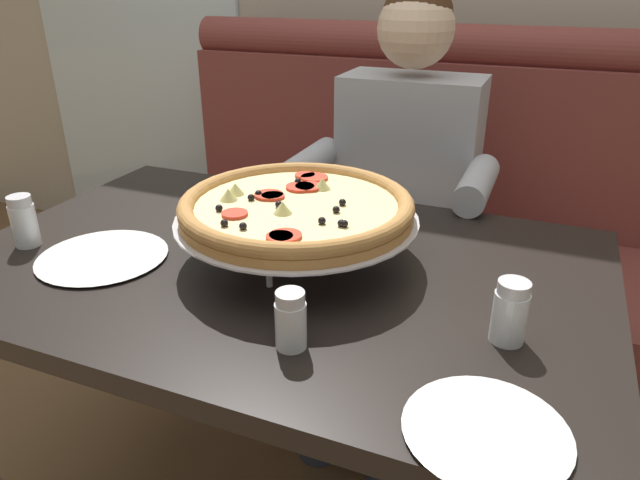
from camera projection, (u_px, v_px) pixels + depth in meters
The scene contains 9 objects.
booth_bench at pixel (390, 247), 2.04m from camera, with size 1.71×0.78×1.13m.
dining_table at pixel (278, 301), 1.19m from camera, with size 1.28×0.83×0.76m.
diner_main at pixel (398, 191), 1.66m from camera, with size 0.54×0.64×1.27m.
pizza at pixel (296, 208), 1.11m from camera, with size 0.48×0.48×0.14m.
shaker_pepper_flakes at pixel (25, 225), 1.20m from camera, with size 0.05×0.05×0.11m.
shaker_oregano at pixel (291, 324), 0.87m from camera, with size 0.05×0.05×0.10m.
shaker_parmesan at pixel (509, 316), 0.88m from camera, with size 0.05×0.05×0.10m.
plate_near_left at pixel (102, 254), 1.15m from camera, with size 0.26×0.26×0.02m.
plate_near_right at pixel (487, 427), 0.71m from camera, with size 0.21×0.21×0.02m.
Camera 1 is at (0.47, -0.91, 1.28)m, focal length 32.21 mm.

